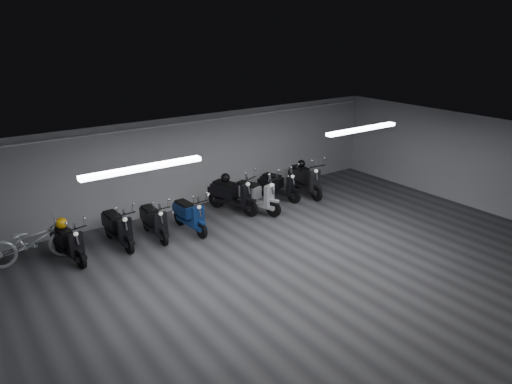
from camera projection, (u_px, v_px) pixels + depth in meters
floor at (295, 272)px, 10.71m from camera, size 14.00×10.00×0.01m
ceiling at (299, 152)px, 9.77m from camera, size 14.00×10.00×0.01m
back_wall at (189, 163)px, 14.08m from camera, size 14.00×0.01×2.80m
right_wall at (476, 163)px, 14.07m from camera, size 0.01×10.00×2.80m
fluor_strip_left at (143, 168)px, 8.92m from camera, size 2.40×0.18×0.08m
fluor_strip_right at (362, 129)px, 12.19m from camera, size 2.40×0.18×0.08m
conduit at (188, 123)px, 13.60m from camera, size 13.60×0.05×0.05m
scooter_0 at (67, 237)px, 11.01m from camera, size 0.85×1.72×1.23m
scooter_1 at (117, 222)px, 11.76m from camera, size 0.68×1.76×1.28m
scooter_3 at (154, 216)px, 12.20m from camera, size 0.58×1.67×1.23m
scooter_4 at (190, 210)px, 12.59m from camera, size 0.67×1.70×1.24m
scooter_5 at (233, 189)px, 13.89m from camera, size 1.25×2.01×1.42m
scooter_6 at (256, 190)px, 13.87m from camera, size 1.20×1.97×1.39m
scooter_8 at (279, 181)px, 14.90m from camera, size 1.07×1.79×1.26m
scooter_9 at (306, 174)px, 15.27m from camera, size 0.84×1.96×1.42m
bicycle at (31, 236)px, 10.93m from camera, size 2.11×0.98×1.31m
helmet_0 at (225, 178)px, 13.93m from camera, size 0.28×0.28×0.28m
helmet_1 at (61, 223)px, 11.06m from camera, size 0.27×0.27×0.27m
helmet_2 at (301, 164)px, 15.39m from camera, size 0.25×0.25×0.25m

